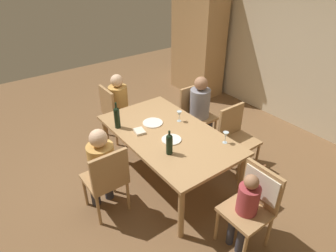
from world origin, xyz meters
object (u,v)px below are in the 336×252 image
Objects in this scene: chair_near at (107,178)px; handbag at (256,174)px; dining_table at (168,138)px; wine_bottle_tall_green at (169,143)px; wine_glass_centre at (179,114)px; dinner_plate_guest_left at (153,123)px; chair_right_end at (256,197)px; wine_bottle_dark_red at (117,117)px; person_man_guest at (101,164)px; chair_left_end at (115,110)px; chair_far_left at (195,111)px; chair_far_right at (236,134)px; person_woman_host at (120,102)px; dinner_plate_host at (171,139)px; armoire_cabinet at (198,41)px; wine_glass_near_left at (226,135)px; person_man_bearded at (201,107)px; person_child_small at (245,206)px.

chair_near reaches higher than handbag.
wine_bottle_tall_green is (0.36, -0.25, 0.21)m from dining_table.
dinner_plate_guest_left is at bearing -117.15° from wine_glass_centre.
chair_right_end is 2.56× the size of wine_bottle_dark_red.
chair_left_end is at bearing 57.09° from person_man_guest.
dining_table is 2.04× the size of chair_far_left.
chair_far_left is at bearing 118.87° from dining_table.
chair_far_right is 1.16m from dinner_plate_guest_left.
person_woman_host is 0.99× the size of person_man_guest.
wine_bottle_dark_red is (0.82, -0.36, 0.36)m from chair_left_end.
person_woman_host is 4.54× the size of dinner_plate_host.
dinner_plate_guest_left is at bearing 161.44° from wine_bottle_tall_green.
wine_bottle_tall_green reaches higher than chair_left_end.
person_man_guest reaches higher than dinner_plate_host.
chair_far_right is 1.88m from person_woman_host.
handbag is (0.41, 1.17, -0.76)m from wine_bottle_tall_green.
handbag is at bearing -26.01° from armoire_cabinet.
armoire_cabinet reaches higher than wine_glass_near_left.
dinner_plate_guest_left is (1.73, -2.32, -0.35)m from armoire_cabinet.
chair_far_right is at bearing 31.45° from chair_left_end.
wine_glass_centre is at bearing 21.65° from person_man_bearded.
person_man_bearded reaches higher than dining_table.
person_man_bearded is at bearing 85.77° from wine_bottle_dark_red.
chair_far_left reaches higher than wine_glass_centre.
wine_bottle_tall_green reaches higher than dinner_plate_guest_left.
chair_right_end reaches higher than wine_glass_centre.
chair_near is (0.09, -0.92, -0.13)m from dining_table.
wine_bottle_dark_red reaches higher than person_child_small.
chair_right_end is at bearing -55.68° from handbag.
chair_far_right is at bearing 90.00° from person_man_bearded.
wine_bottle_tall_green reaches higher than chair_far_right.
chair_left_end is 1.37m from person_man_bearded.
chair_left_end reaches higher than wine_glass_centre.
chair_far_left is at bearing 155.25° from wine_glass_near_left.
armoire_cabinet is 14.63× the size of wine_glass_centre.
armoire_cabinet is at bearing 33.45° from chair_near.
dining_table is 2.04× the size of chair_near.
chair_right_end is at bearing -90.00° from person_child_small.
chair_left_end is 1.00× the size of chair_far_right.
dining_table is 6.69× the size of handbag.
person_child_small reaches higher than chair_near.
person_man_guest is at bearing -72.38° from dinner_plate_guest_left.
handbag is at bearing 70.58° from wine_bottle_tall_green.
dinner_plate_host is (-0.43, -0.48, -0.10)m from wine_glass_near_left.
wine_glass_near_left is (0.25, -0.51, 0.31)m from chair_far_right.
dining_table is 0.74m from wine_glass_near_left.
chair_far_right is (2.37, -1.37, -0.56)m from armoire_cabinet.
person_woman_host is at bearing 176.50° from dinner_plate_host.
dinner_plate_host is at bearing -47.05° from armoire_cabinet.
person_man_bearded reaches higher than wine_bottle_tall_green.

